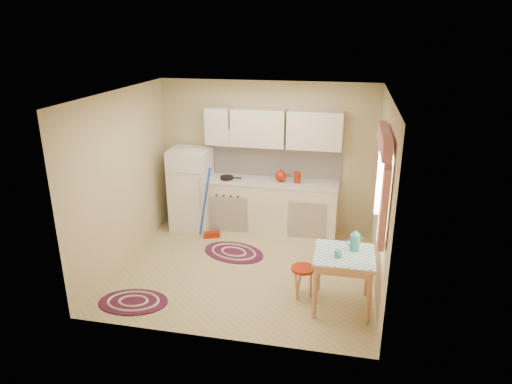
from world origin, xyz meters
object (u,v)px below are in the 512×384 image
fridge (191,189)px  table (342,281)px  base_cabinets (269,208)px  stool (302,282)px

fridge → table: size_ratio=1.94×
base_cabinets → stool: bearing=-67.3°
fridge → base_cabinets: (1.33, 0.05, -0.26)m
base_cabinets → stool: size_ratio=5.36×
table → stool: 0.54m
base_cabinets → stool: 2.02m
table → stool: size_ratio=1.71×
fridge → base_cabinets: fridge is taller
table → stool: (-0.50, 0.12, -0.15)m
stool → table: bearing=-13.2°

